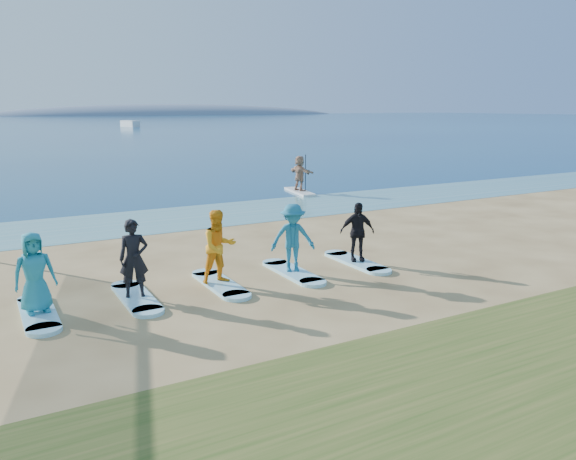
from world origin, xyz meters
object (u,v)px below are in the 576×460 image
surfboard_1 (136,298)px  student_1 (134,258)px  student_0 (34,273)px  surfboard_4 (356,262)px  paddleboarder (300,173)px  surfboard_0 (38,313)px  boat_offshore_b (130,127)px  student_2 (219,247)px  paddleboard (300,192)px  student_3 (293,238)px  student_4 (357,232)px  surfboard_2 (220,284)px  surfboard_3 (293,272)px

surfboard_1 → student_1: 0.96m
student_0 → surfboard_4: student_0 is taller
paddleboarder → surfboard_0: paddleboarder is taller
paddleboarder → surfboard_1: size_ratio=0.83×
surfboard_0 → boat_offshore_b: bearing=75.3°
student_0 → student_2: 4.26m
paddleboard → surfboard_4: (-5.48, -12.62, -0.01)m
student_1 → surfboard_1: bearing=0.0°
paddleboard → student_1: (-11.87, -12.62, 0.95)m
student_0 → student_3: student_3 is taller
student_2 → student_4: (4.26, 0.00, -0.08)m
surfboard_0 → surfboard_4: 8.52m
student_3 → student_4: bearing=19.7°
surfboard_2 → student_3: size_ratio=1.19×
boat_offshore_b → surfboard_3: (-24.13, -116.29, 0.04)m
boat_offshore_b → student_3: bearing=-112.4°
surfboard_1 → student_4: size_ratio=1.29×
surfboard_1 → student_4: student_4 is taller
surfboard_3 → surfboard_1: bearing=180.0°
boat_offshore_b → surfboard_0: (-30.52, -116.29, 0.04)m
paddleboarder → surfboard_0: bearing=120.9°
boat_offshore_b → surfboard_3: 118.77m
student_3 → paddleboard: bearing=78.6°
surfboard_0 → surfboard_2: bearing=0.0°
student_2 → surfboard_0: bearing=177.0°
boat_offshore_b → surfboard_1: boat_offshore_b is taller
paddleboarder → surfboard_4: paddleboarder is taller
surfboard_1 → student_1: (0.00, 0.00, 0.96)m
student_2 → student_1: bearing=177.0°
paddleboard → surfboard_3: (-7.61, -12.62, -0.01)m
surfboard_4 → surfboard_2: bearing=180.0°
surfboard_2 → surfboard_4: (4.26, 0.00, 0.00)m
paddleboard → student_2: size_ratio=1.60×
student_0 → student_3: (6.39, 0.00, 0.04)m
student_4 → surfboard_3: bearing=-159.2°
boat_offshore_b → student_3: size_ratio=3.52×
paddleboarder → surfboard_2: (-9.74, -12.62, -0.99)m
surfboard_1 → surfboard_3: (4.26, 0.00, 0.00)m
student_1 → surfboard_2: student_1 is taller
surfboard_1 → student_2: 2.35m
surfboard_3 → surfboard_0: bearing=180.0°
boat_offshore_b → student_2: (-26.26, -116.29, 1.03)m
paddleboard → surfboard_0: paddleboard is taller
student_2 → surfboard_3: bearing=-3.0°
student_2 → boat_offshore_b: bearing=74.3°
paddleboard → paddleboarder: size_ratio=1.63×
paddleboard → surfboard_4: paddleboard is taller
student_3 → boat_offshore_b: bearing=97.9°
boat_offshore_b → student_1: size_ratio=3.53×
student_0 → surfboard_3: (6.39, 0.00, -0.93)m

